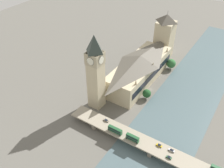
# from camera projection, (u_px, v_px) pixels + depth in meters

# --- Properties ---
(ground_plane) EXTENTS (600.00, 600.00, 0.00)m
(ground_plane) POSITION_uv_depth(u_px,v_px,m) (151.00, 89.00, 242.60)
(ground_plane) COLOR #605E56
(river_water) EXTENTS (55.02, 360.00, 0.30)m
(river_water) POSITION_uv_depth(u_px,v_px,m) (184.00, 102.00, 227.94)
(river_water) COLOR #4C6066
(river_water) RESTS_ON ground_plane
(parliament_hall) EXTENTS (29.58, 89.43, 28.42)m
(parliament_hall) POSITION_uv_depth(u_px,v_px,m) (140.00, 68.00, 247.13)
(parliament_hall) COLOR #C1B28E
(parliament_hall) RESTS_ON ground_plane
(clock_tower) EXTENTS (12.60, 12.60, 68.73)m
(clock_tower) POSITION_uv_depth(u_px,v_px,m) (96.00, 71.00, 202.84)
(clock_tower) COLOR #C1B28E
(clock_tower) RESTS_ON ground_plane
(victoria_tower) EXTENTS (18.57, 18.57, 54.38)m
(victoria_tower) POSITION_uv_depth(u_px,v_px,m) (165.00, 36.00, 279.39)
(victoria_tower) COLOR #C1B28E
(victoria_tower) RESTS_ON ground_plane
(road_bridge) EXTENTS (142.03, 13.62, 6.40)m
(road_bridge) POSITION_uv_depth(u_px,v_px,m) (153.00, 147.00, 180.02)
(road_bridge) COLOR gray
(road_bridge) RESTS_ON ground_plane
(double_decker_bus_lead) EXTENTS (11.75, 2.57, 4.66)m
(double_decker_bus_lead) POSITION_uv_depth(u_px,v_px,m) (115.00, 130.00, 188.56)
(double_decker_bus_lead) COLOR #235B33
(double_decker_bus_lead) RESTS_ON road_bridge
(double_decker_bus_rear) EXTENTS (10.23, 2.52, 4.84)m
(double_decker_bus_rear) POSITION_uv_depth(u_px,v_px,m) (133.00, 138.00, 182.25)
(double_decker_bus_rear) COLOR #235B33
(double_decker_bus_rear) RESTS_ON road_bridge
(car_northbound_lead) EXTENTS (4.37, 1.86, 1.40)m
(car_northbound_lead) POSITION_uv_depth(u_px,v_px,m) (159.00, 145.00, 179.15)
(car_northbound_lead) COLOR gold
(car_northbound_lead) RESTS_ON road_bridge
(car_northbound_mid) EXTENTS (4.70, 1.81, 1.37)m
(car_northbound_mid) POSITION_uv_depth(u_px,v_px,m) (106.00, 120.00, 199.23)
(car_northbound_mid) COLOR slate
(car_northbound_mid) RESTS_ON road_bridge
(car_southbound_lead) EXTENTS (4.60, 1.77, 1.36)m
(car_southbound_lead) POSITION_uv_depth(u_px,v_px,m) (172.00, 150.00, 175.65)
(car_southbound_lead) COLOR silver
(car_southbound_lead) RESTS_ON road_bridge
(car_southbound_tail) EXTENTS (3.88, 1.89, 1.32)m
(car_southbound_tail) POSITION_uv_depth(u_px,v_px,m) (169.00, 157.00, 170.96)
(car_southbound_tail) COLOR #2D5638
(car_southbound_tail) RESTS_ON road_bridge
(tree_embankment_near) EXTENTS (7.87, 7.87, 9.56)m
(tree_embankment_near) POSITION_uv_depth(u_px,v_px,m) (147.00, 94.00, 228.74)
(tree_embankment_near) COLOR brown
(tree_embankment_near) RESTS_ON ground_plane
(tree_embankment_mid) EXTENTS (9.67, 9.67, 11.39)m
(tree_embankment_mid) POSITION_uv_depth(u_px,v_px,m) (171.00, 64.00, 268.15)
(tree_embankment_mid) COLOR brown
(tree_embankment_mid) RESTS_ON ground_plane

